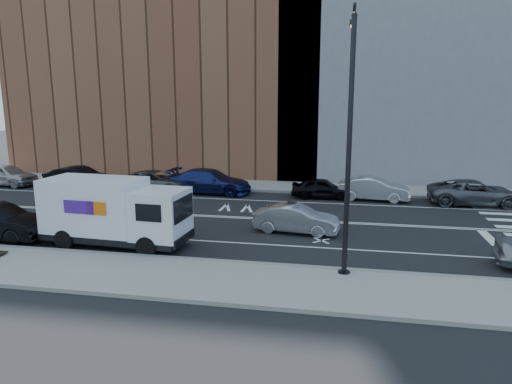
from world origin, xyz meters
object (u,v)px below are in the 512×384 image
(fedex_van, at_px, (114,211))
(far_parked_a, at_px, (6,175))
(far_parked_b, at_px, (79,178))
(driving_sedan, at_px, (296,219))

(fedex_van, height_order, far_parked_a, fedex_van)
(far_parked_b, bearing_deg, driving_sedan, -110.68)
(far_parked_b, relative_size, driving_sedan, 1.21)
(fedex_van, distance_m, far_parked_b, 13.97)
(fedex_van, bearing_deg, far_parked_a, 145.76)
(far_parked_a, relative_size, driving_sedan, 1.16)
(far_parked_b, xyz_separation_m, driving_sedan, (16.06, -7.64, -0.14))
(fedex_van, xyz_separation_m, far_parked_a, (-14.62, 11.44, -0.74))
(far_parked_a, xyz_separation_m, far_parked_b, (6.11, -0.38, 0.01))
(far_parked_b, height_order, driving_sedan, far_parked_b)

